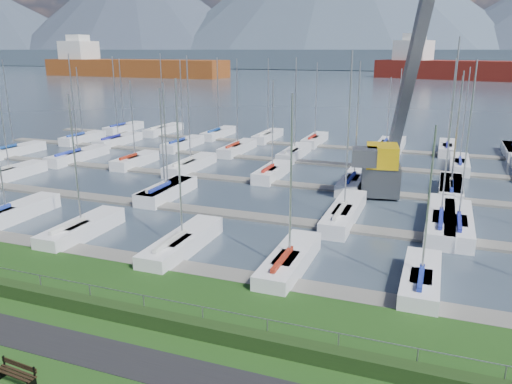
% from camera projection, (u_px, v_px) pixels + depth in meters
% --- Properties ---
extents(path, '(160.00, 2.00, 0.04)m').
position_uv_depth(path, '(125.00, 359.00, 20.03)').
color(path, black).
rests_on(path, grass).
extents(water, '(800.00, 540.00, 0.20)m').
position_uv_depth(water, '(425.00, 75.00, 256.91)').
color(water, '#3B4857').
extents(hedge, '(80.00, 0.70, 0.70)m').
position_uv_depth(hedge, '(159.00, 320.00, 22.27)').
color(hedge, '#1C3313').
rests_on(hedge, grass).
extents(fence, '(80.00, 0.04, 0.04)m').
position_uv_depth(fence, '(162.00, 299.00, 22.40)').
color(fence, gray).
rests_on(fence, grass).
extents(foothill, '(900.00, 80.00, 12.00)m').
position_uv_depth(foothill, '(431.00, 59.00, 318.18)').
color(foothill, '#435363').
rests_on(foothill, water).
extents(mountains, '(1190.00, 360.00, 115.00)m').
position_uv_depth(mountains, '(450.00, 1.00, 371.69)').
color(mountains, '#3C4657').
rests_on(mountains, water).
extents(docks, '(90.00, 41.60, 0.25)m').
position_uv_depth(docks, '(309.00, 187.00, 46.20)').
color(docks, slate).
rests_on(docks, water).
extents(bench_left, '(1.83, 0.57, 0.85)m').
position_uv_depth(bench_left, '(17.00, 373.00, 18.52)').
color(bench_left, black).
rests_on(bench_left, grass).
extents(crane, '(6.47, 13.21, 22.35)m').
position_uv_depth(crane, '(391.00, 130.00, 42.92)').
color(crane, '#4F5256').
rests_on(crane, water).
extents(cargo_ship_west, '(92.65, 21.41, 21.50)m').
position_uv_depth(cargo_ship_west, '(127.00, 68.00, 237.41)').
color(cargo_ship_west, brown).
rests_on(cargo_ship_west, water).
extents(cargo_ship_mid, '(95.88, 45.96, 21.50)m').
position_uv_depth(cargo_ship_mid, '(479.00, 71.00, 208.46)').
color(cargo_ship_mid, maroon).
rests_on(cargo_ship_mid, water).
extents(sailboat_fleet, '(75.40, 49.53, 13.38)m').
position_uv_depth(sailboat_fleet, '(311.00, 121.00, 47.74)').
color(sailboat_fleet, silver).
rests_on(sailboat_fleet, water).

